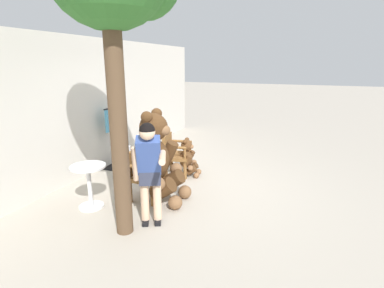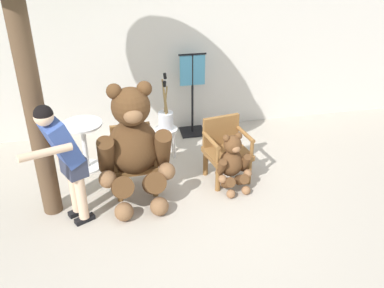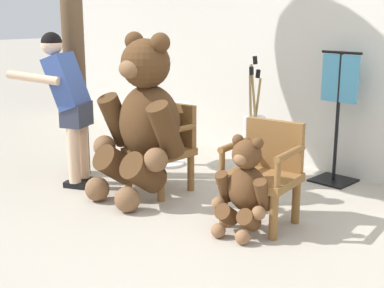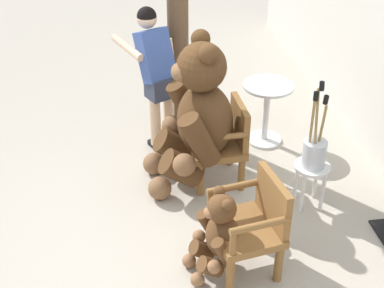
{
  "view_description": "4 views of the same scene",
  "coord_description": "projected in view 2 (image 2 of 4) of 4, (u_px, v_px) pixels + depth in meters",
  "views": [
    {
      "loc": [
        -4.8,
        -1.94,
        2.29
      ],
      "look_at": [
        0.34,
        0.15,
        0.78
      ],
      "focal_mm": 28.0,
      "sensor_mm": 36.0,
      "label": 1
    },
    {
      "loc": [
        -0.85,
        -4.23,
        3.3
      ],
      "look_at": [
        0.06,
        0.2,
        0.82
      ],
      "focal_mm": 40.0,
      "sensor_mm": 36.0,
      "label": 2
    },
    {
      "loc": [
        3.2,
        -2.8,
        1.75
      ],
      "look_at": [
        0.03,
        0.38,
        0.63
      ],
      "focal_mm": 50.0,
      "sensor_mm": 36.0,
      "label": 3
    },
    {
      "loc": [
        3.78,
        -0.3,
        3.32
      ],
      "look_at": [
        -0.09,
        0.26,
        0.8
      ],
      "focal_mm": 50.0,
      "sensor_mm": 36.0,
      "label": 4
    }
  ],
  "objects": [
    {
      "name": "back_wall",
      "position": [
        160.0,
        47.0,
        6.76
      ],
      "size": [
        10.0,
        0.16,
        2.8
      ],
      "primitive_type": "cube",
      "color": "beige",
      "rests_on": "ground"
    },
    {
      "name": "person_visitor",
      "position": [
        64.0,
        155.0,
        4.74
      ],
      "size": [
        0.66,
        0.69,
        1.56
      ],
      "color": "black",
      "rests_on": "ground"
    },
    {
      "name": "teddy_bear_small",
      "position": [
        233.0,
        163.0,
        5.61
      ],
      "size": [
        0.49,
        0.49,
        0.8
      ],
      "color": "brown",
      "rests_on": "ground"
    },
    {
      "name": "wooden_chair_right",
      "position": [
        226.0,
        148.0,
        5.81
      ],
      "size": [
        0.64,
        0.61,
        0.86
      ],
      "color": "brown",
      "rests_on": "ground"
    },
    {
      "name": "ground_plane",
      "position": [
        191.0,
        209.0,
        5.37
      ],
      "size": [
        60.0,
        60.0,
        0.0
      ],
      "primitive_type": "plane",
      "color": "#B2A899"
    },
    {
      "name": "clothing_display_stand",
      "position": [
        192.0,
        92.0,
        6.89
      ],
      "size": [
        0.44,
        0.4,
        1.36
      ],
      "color": "black",
      "rests_on": "ground"
    },
    {
      "name": "round_side_table",
      "position": [
        84.0,
        141.0,
        6.02
      ],
      "size": [
        0.56,
        0.56,
        0.72
      ],
      "color": "silver",
      "rests_on": "ground"
    },
    {
      "name": "brush_bucket",
      "position": [
        166.0,
        118.0,
        6.25
      ],
      "size": [
        0.22,
        0.22,
        0.87
      ],
      "color": "silver",
      "rests_on": "white_stool"
    },
    {
      "name": "white_stool",
      "position": [
        166.0,
        135.0,
        6.38
      ],
      "size": [
        0.34,
        0.34,
        0.46
      ],
      "color": "white",
      "rests_on": "ground"
    },
    {
      "name": "wooden_chair_left",
      "position": [
        133.0,
        157.0,
        5.59
      ],
      "size": [
        0.58,
        0.54,
        0.86
      ],
      "color": "brown",
      "rests_on": "ground"
    },
    {
      "name": "teddy_bear_large",
      "position": [
        134.0,
        146.0,
        5.22
      ],
      "size": [
        0.94,
        0.9,
        1.57
      ],
      "color": "#4C3019",
      "rests_on": "ground"
    }
  ]
}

